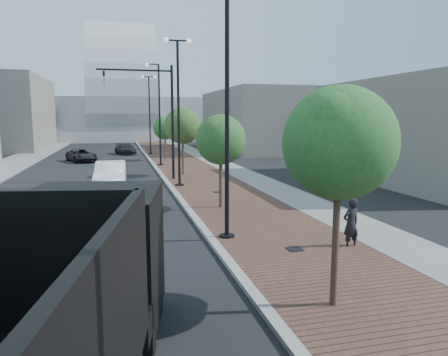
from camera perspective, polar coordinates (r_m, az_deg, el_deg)
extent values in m
cube|color=#4C2D23|center=(45.02, -5.75, 2.68)|extent=(7.00, 140.00, 0.12)
cube|color=slate|center=(45.49, -2.38, 2.78)|extent=(2.40, 140.00, 0.13)
cube|color=gray|center=(44.63, -10.20, 2.56)|extent=(0.30, 140.00, 0.14)
cube|color=slate|center=(45.60, -26.72, 1.91)|extent=(4.00, 140.00, 0.12)
cube|color=black|center=(8.73, -17.46, -10.34)|extent=(2.99, 3.07, 2.65)
cube|color=black|center=(10.39, -15.27, -12.25)|extent=(2.49, 0.95, 1.32)
cube|color=black|center=(7.64, -20.01, -18.60)|extent=(2.65, 1.27, 0.51)
cube|color=black|center=(6.26, -23.14, -10.76)|extent=(2.52, 0.59, 2.03)
cylinder|color=black|center=(8.96, -25.08, -18.36)|extent=(0.51, 1.16, 1.12)
cylinder|color=silver|center=(8.96, -25.08, -18.36)|extent=(0.45, 0.66, 0.61)
cylinder|color=black|center=(8.45, -10.63, -19.35)|extent=(0.51, 1.16, 1.12)
cylinder|color=silver|center=(8.45, -10.63, -19.35)|extent=(0.45, 0.66, 0.61)
cylinder|color=black|center=(10.32, -21.78, -14.53)|extent=(0.51, 1.16, 1.12)
cylinder|color=silver|center=(10.32, -21.78, -14.53)|extent=(0.45, 0.66, 0.61)
cylinder|color=black|center=(9.89, -9.50, -15.06)|extent=(0.51, 1.16, 1.12)
cylinder|color=silver|center=(9.89, -9.50, -15.06)|extent=(0.45, 0.66, 0.61)
imported|color=white|center=(27.21, -15.29, 0.40)|extent=(1.99, 5.21, 1.70)
imported|color=black|center=(44.38, -18.93, 2.95)|extent=(3.65, 5.10, 1.29)
imported|color=black|center=(52.01, -13.38, 3.91)|extent=(2.80, 4.78, 1.30)
imported|color=black|center=(14.83, 17.00, -6.03)|extent=(0.71, 0.54, 1.76)
cylinder|color=black|center=(15.42, 0.40, -8.11)|extent=(0.56, 0.56, 0.20)
cylinder|color=black|center=(14.79, 0.42, 8.93)|extent=(0.16, 0.16, 9.00)
cylinder|color=black|center=(26.93, -6.10, -1.04)|extent=(0.56, 0.56, 0.20)
cylinder|color=black|center=(26.57, -6.25, 8.62)|extent=(0.16, 0.16, 9.00)
cylinder|color=black|center=(26.97, -6.41, 18.23)|extent=(1.40, 0.10, 0.10)
sphere|color=silver|center=(26.89, -7.97, 18.23)|extent=(0.32, 0.32, 0.32)
sphere|color=silver|center=(27.08, -4.87, 18.21)|extent=(0.32, 0.32, 0.32)
cylinder|color=black|center=(38.73, -8.66, 1.78)|extent=(0.56, 0.56, 0.20)
cylinder|color=black|center=(38.49, -8.81, 8.47)|extent=(0.16, 0.16, 9.00)
cylinder|color=black|center=(38.72, -9.72, 15.13)|extent=(1.00, 0.10, 0.10)
sphere|color=silver|center=(38.67, -10.48, 15.01)|extent=(0.32, 0.32, 0.32)
cylinder|color=black|center=(50.63, -10.02, 3.27)|extent=(0.56, 0.56, 0.20)
cylinder|color=black|center=(50.44, -10.15, 8.39)|extent=(0.16, 0.16, 9.00)
cylinder|color=black|center=(50.66, -10.29, 13.48)|extent=(1.40, 0.10, 0.10)
sphere|color=silver|center=(50.61, -11.10, 13.47)|extent=(0.32, 0.32, 0.32)
sphere|color=silver|center=(50.71, -9.48, 13.50)|extent=(0.32, 0.32, 0.32)
cylinder|color=black|center=(29.55, -7.06, 7.38)|extent=(0.18, 0.18, 8.00)
cylinder|color=black|center=(29.50, -12.17, 14.26)|extent=(5.00, 0.12, 0.12)
imported|color=black|center=(29.42, -16.12, 12.96)|extent=(0.16, 0.20, 1.00)
cylinder|color=#382619|center=(9.93, 15.07, -7.40)|extent=(0.16, 0.16, 3.65)
sphere|color=#1E591E|center=(9.59, 15.54, 4.68)|extent=(2.55, 2.55, 2.55)
sphere|color=#1E591E|center=(10.07, 16.61, 3.31)|extent=(1.78, 1.78, 1.78)
sphere|color=#1E591E|center=(9.16, 14.92, 6.83)|extent=(1.53, 1.53, 1.53)
cylinder|color=#382619|center=(20.09, -0.46, 0.10)|extent=(0.16, 0.16, 3.18)
sphere|color=#20511B|center=(19.91, -0.46, 5.28)|extent=(2.41, 2.41, 2.41)
sphere|color=#20511B|center=(20.31, 0.43, 4.70)|extent=(1.68, 1.68, 1.68)
sphere|color=#20511B|center=(19.53, -1.11, 6.16)|extent=(1.44, 1.44, 1.44)
cylinder|color=#382619|center=(31.78, -5.66, 3.46)|extent=(0.16, 0.16, 3.57)
sphere|color=#2C4E1A|center=(31.67, -5.71, 7.14)|extent=(2.75, 2.75, 2.75)
sphere|color=#2C4E1A|center=(32.03, -5.08, 6.71)|extent=(1.93, 1.93, 1.93)
sphere|color=#2C4E1A|center=(31.32, -6.19, 7.77)|extent=(1.65, 1.65, 1.65)
cylinder|color=#382619|center=(43.66, -8.05, 4.46)|extent=(0.16, 0.16, 3.14)
sphere|color=#1C521E|center=(43.58, -8.10, 6.82)|extent=(2.39, 2.39, 2.39)
sphere|color=#1C521E|center=(43.93, -7.61, 6.54)|extent=(1.68, 1.68, 1.68)
sphere|color=#1C521E|center=(43.24, -8.46, 7.21)|extent=(1.44, 1.44, 1.44)
cube|color=#A0A3A9|center=(89.31, -13.70, 7.81)|extent=(50.00, 28.00, 8.00)
cube|color=#625E58|center=(57.59, 5.17, 7.85)|extent=(12.00, 22.00, 8.00)
cube|color=#68645E|center=(32.24, 26.86, 5.73)|extent=(10.00, 16.00, 7.00)
cube|color=black|center=(14.18, 9.66, -9.59)|extent=(0.50, 0.50, 0.02)
cube|color=black|center=(24.35, -0.88, -1.92)|extent=(0.50, 0.50, 0.02)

